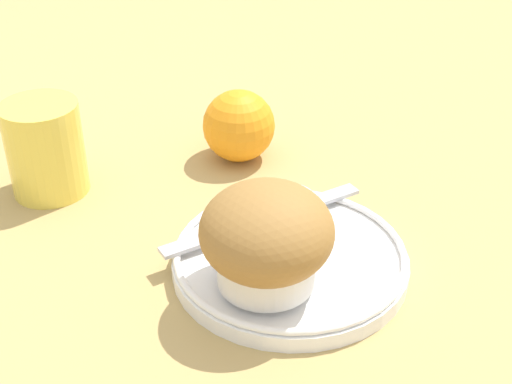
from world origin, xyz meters
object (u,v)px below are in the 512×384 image
Objects in this scene: orange_fruit at (239,126)px; juice_glass at (45,149)px; butter_knife at (264,219)px; muffin at (267,238)px.

juice_glass is at bearing 157.01° from orange_fruit.
orange_fruit is at bearing 69.00° from butter_knife.
butter_knife is 0.15m from orange_fruit.
juice_glass is (-0.10, 0.20, 0.02)m from butter_knife.
orange_fruit is at bearing -22.99° from juice_glass.
muffin reaches higher than butter_knife.
orange_fruit is at bearing 54.17° from muffin.
juice_glass reaches higher than orange_fruit.
orange_fruit is 0.20m from juice_glass.
butter_knife is 0.23m from juice_glass.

